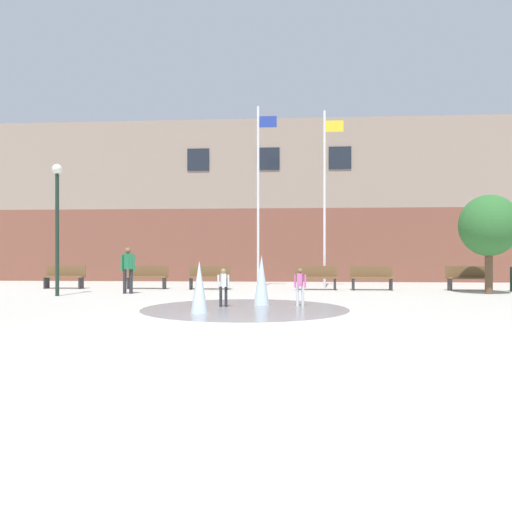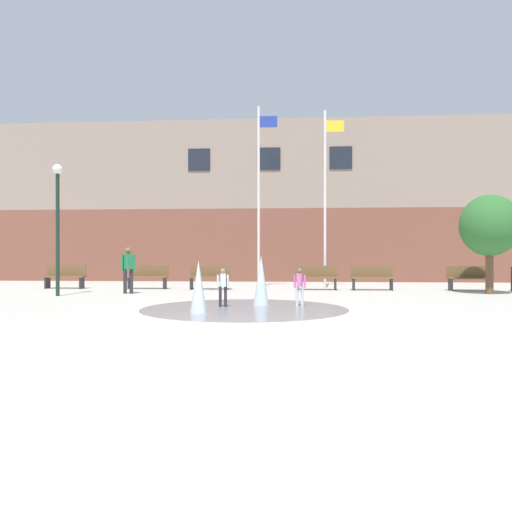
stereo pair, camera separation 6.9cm
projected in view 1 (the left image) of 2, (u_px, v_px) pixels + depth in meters
The scene contains 16 objects.
ground_plane at pixel (232, 330), 8.93m from camera, with size 100.00×100.00×0.00m, color #B2ADA3.
library_building at pixel (271, 206), 27.62m from camera, with size 36.00×6.05×8.08m.
splash_fountain at pixel (232, 291), 12.23m from camera, with size 5.14×5.14×1.33m.
park_bench_left_of_flagpoles at pixel (65, 276), 19.71m from camera, with size 1.60×0.44×0.91m.
park_bench_under_left_flagpole at pixel (147, 277), 19.55m from camera, with size 1.60×0.44×0.91m.
park_bench_center at pixel (209, 277), 19.23m from camera, with size 1.60×0.44×0.91m.
park_bench_under_right_flagpole at pixel (316, 277), 18.98m from camera, with size 1.60×0.44×0.91m.
park_bench_near_trashcan at pixel (372, 277), 18.82m from camera, with size 1.60×0.44×0.91m.
park_bench_far_right at pixel (468, 278), 18.65m from camera, with size 1.60×0.44×0.91m.
child_with_pink_shirt at pixel (223, 284), 12.80m from camera, with size 0.31×0.24×0.99m.
child_running at pixel (300, 284), 12.96m from camera, with size 0.31×0.23×0.99m.
adult_in_red at pixel (128, 267), 17.13m from camera, with size 0.50×0.38×1.59m.
flagpole_left at pixel (259, 191), 20.09m from camera, with size 0.80×0.10×7.32m.
flagpole_right at pixel (325, 193), 19.91m from camera, with size 0.80×0.10×7.10m.
lamp_post_left_lane at pixel (57, 211), 16.16m from camera, with size 0.32×0.32×4.28m.
street_tree_near_building at pixel (489, 226), 17.01m from camera, with size 1.97×1.97×3.39m.
Camera 1 is at (1.03, -8.88, 1.35)m, focal length 35.00 mm.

